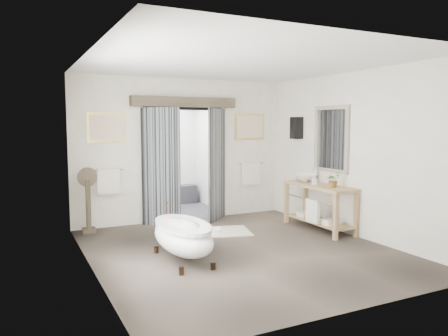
{
  "coord_description": "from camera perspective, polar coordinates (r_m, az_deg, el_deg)",
  "views": [
    {
      "loc": [
        -3.18,
        -5.89,
        1.98
      ],
      "look_at": [
        0.0,
        0.6,
        1.25
      ],
      "focal_mm": 35.0,
      "sensor_mm": 36.0,
      "label": 1
    }
  ],
  "objects": [
    {
      "name": "basin",
      "position": [
        8.68,
        10.56,
        -1.28
      ],
      "size": [
        0.52,
        0.52,
        0.16
      ],
      "primitive_type": "imported",
      "rotation": [
        0.0,
        0.0,
        -0.12
      ],
      "color": "white",
      "rests_on": "vanity"
    },
    {
      "name": "clawfoot_tub",
      "position": [
        6.41,
        -5.42,
        -8.8
      ],
      "size": [
        0.7,
        1.56,
        0.76
      ],
      "color": "black",
      "rests_on": "ground_plane"
    },
    {
      "name": "shower_room",
      "position": [
        10.44,
        -8.21,
        -0.21
      ],
      "size": [
        2.22,
        2.01,
        2.51
      ],
      "color": "#28272D",
      "rests_on": "ground_plane"
    },
    {
      "name": "rug",
      "position": [
        8.1,
        -0.95,
        -8.33
      ],
      "size": [
        1.36,
        1.08,
        0.01
      ],
      "primitive_type": "cube",
      "rotation": [
        0.0,
        0.0,
        -0.26
      ],
      "color": "beige",
      "rests_on": "ground_plane"
    },
    {
      "name": "soap_bottle_b",
      "position": [
        8.89,
        9.37,
        -1.11
      ],
      "size": [
        0.16,
        0.16,
        0.16
      ],
      "primitive_type": "imported",
      "rotation": [
        0.0,
        0.0,
        0.39
      ],
      "color": "gray",
      "rests_on": "vanity"
    },
    {
      "name": "room_shell",
      "position": [
        6.58,
        2.44,
        4.7
      ],
      "size": [
        4.52,
        5.02,
        2.91
      ],
      "color": "beige",
      "rests_on": "ground_plane"
    },
    {
      "name": "soap_bottle_a",
      "position": [
        8.31,
        11.7,
        -1.57
      ],
      "size": [
        0.1,
        0.1,
        0.17
      ],
      "primitive_type": "imported",
      "rotation": [
        0.0,
        0.0,
        -0.28
      ],
      "color": "gray",
      "rests_on": "vanity"
    },
    {
      "name": "slippers",
      "position": [
        8.04,
        -1.71,
        -8.19
      ],
      "size": [
        0.48,
        0.3,
        0.05
      ],
      "color": "white",
      "rests_on": "rug"
    },
    {
      "name": "ground_plane",
      "position": [
        6.98,
        2.2,
        -10.71
      ],
      "size": [
        5.0,
        5.0,
        0.0
      ],
      "primitive_type": "plane",
      "color": "brown"
    },
    {
      "name": "back_wall_dressing",
      "position": [
        8.81,
        -4.91,
        3.03
      ],
      "size": [
        3.82,
        0.68,
        2.52
      ],
      "color": "black",
      "rests_on": "ground_plane"
    },
    {
      "name": "pedestal_mirror",
      "position": [
        8.34,
        -17.31,
        -4.61
      ],
      "size": [
        0.36,
        0.23,
        1.2
      ],
      "color": "#4D4130",
      "rests_on": "ground_plane"
    },
    {
      "name": "vanity",
      "position": [
        8.37,
        12.25,
        -4.51
      ],
      "size": [
        0.57,
        1.6,
        0.85
      ],
      "color": "tan",
      "rests_on": "ground_plane"
    },
    {
      "name": "plant",
      "position": [
        8.04,
        14.07,
        -1.49
      ],
      "size": [
        0.29,
        0.27,
        0.28
      ],
      "primitive_type": "imported",
      "rotation": [
        0.0,
        0.0,
        0.22
      ],
      "color": "gray",
      "rests_on": "vanity"
    }
  ]
}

